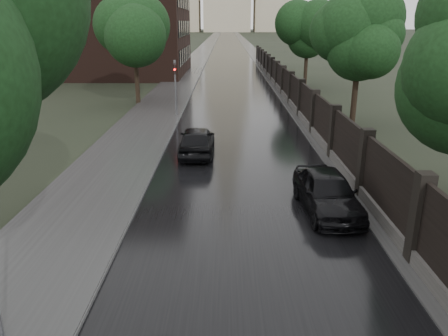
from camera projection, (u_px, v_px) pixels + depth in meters
road at (228, 37)px, 187.81m from camera, size 8.00×420.00×0.02m
sidewalk_left at (214, 37)px, 187.81m from camera, size 4.00×420.00×0.16m
verge_right at (240, 37)px, 187.78m from camera, size 3.00×420.00×0.08m
fence_right at (288, 89)px, 37.73m from camera, size 0.45×75.72×2.70m
tree_left_far at (134, 38)px, 34.52m from camera, size 4.25×4.25×7.39m
tree_right_b at (359, 48)px, 26.97m from camera, size 4.08×4.08×7.01m
tree_right_c at (307, 38)px, 44.03m from camera, size 4.08×4.08×7.01m
traffic_light at (175, 83)px, 30.66m from camera, size 0.16×0.32×4.00m
hatchback_left at (197, 141)px, 22.23m from camera, size 1.78×4.40×1.50m
car_right_near at (327, 192)px, 15.53m from camera, size 2.10×4.57×1.52m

